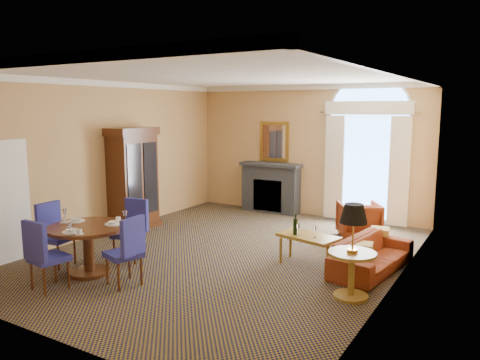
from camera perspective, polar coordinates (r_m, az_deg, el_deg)
The scene contains 12 objects.
ground at distance 8.71m, azimuth -1.71°, elevation -8.92°, with size 7.50×7.50×0.00m, color #101434.
room_envelope at distance 8.88m, azimuth 0.42°, elevation 7.90°, with size 6.04×7.52×3.45m.
armoire at distance 10.49m, azimuth -12.92°, elevation -0.07°, with size 0.64×1.13×2.23m.
dining_table at distance 7.88m, azimuth -18.03°, elevation -6.84°, with size 1.27×1.27×1.00m.
dining_chair_north at distance 8.46m, azimuth -12.98°, elevation -5.39°, with size 0.61×0.61×1.07m.
dining_chair_south at distance 7.36m, azimuth -22.95°, elevation -8.01°, with size 0.54×0.54×1.07m.
dining_chair_east at distance 7.19m, azimuth -13.48°, elevation -7.93°, with size 0.60×0.60×1.07m.
dining_chair_west at distance 8.56m, azimuth -21.83°, elevation -5.65°, with size 0.53×0.53×1.07m.
sofa at distance 8.04m, azimuth 15.80°, elevation -8.74°, with size 1.87×0.73×0.55m, color maroon.
armchair at distance 9.92m, azimuth 14.27°, elevation -4.75°, with size 0.79×0.82×0.74m, color maroon.
coffee_table at distance 8.09m, azimuth 8.24°, elevation -6.94°, with size 1.10×0.77×0.87m.
side_table at distance 6.70m, azimuth 13.58°, elevation -7.14°, with size 0.67×0.67×1.32m.
Camera 1 is at (4.47, -6.99, 2.65)m, focal length 35.00 mm.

